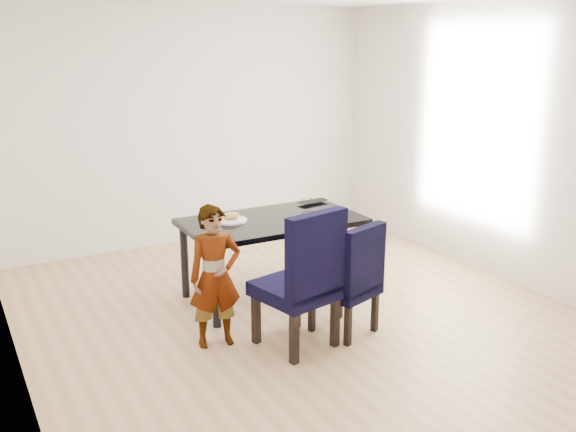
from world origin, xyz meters
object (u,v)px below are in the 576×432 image
child (215,277)px  laptop (310,201)px  plate (230,220)px  chair_left (295,277)px  chair_right (344,278)px  dining_table (272,258)px

child → laptop: bearing=42.8°
child → laptop: size_ratio=3.51×
laptop → plate: bearing=5.7°
chair_left → chair_right: bearing=-10.4°
chair_right → plate: bearing=98.7°
chair_left → laptop: size_ratio=3.49×
dining_table → laptop: size_ratio=4.97×
laptop → child: bearing=26.7°
chair_left → plate: chair_left is taller
dining_table → chair_right: bearing=-80.3°
laptop → chair_right: bearing=62.8°
chair_right → plate: 1.22m
chair_left → dining_table: bearing=60.3°
chair_left → plate: (-0.06, 1.08, 0.20)m
chair_right → plate: chair_right is taller
chair_left → chair_right: chair_left is taller
chair_left → plate: bearing=81.0°
chair_right → child: bearing=145.9°
chair_right → child: child is taller
chair_left → plate: 1.10m
dining_table → chair_left: size_ratio=1.42×
chair_right → laptop: chair_right is taller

